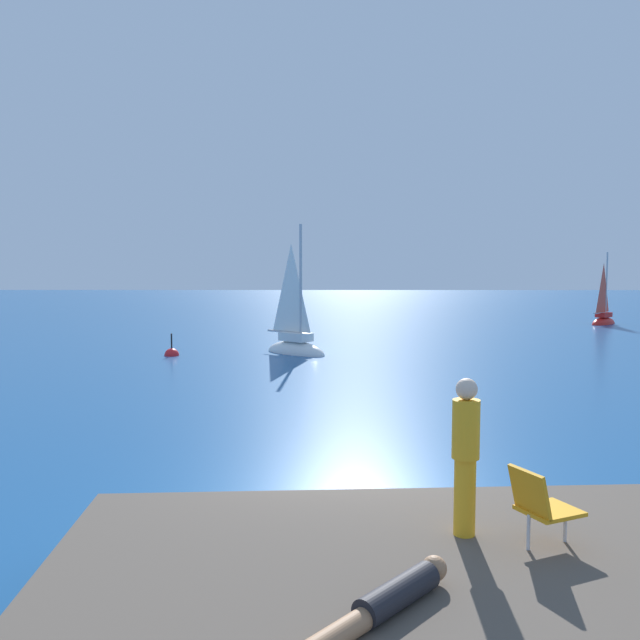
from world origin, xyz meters
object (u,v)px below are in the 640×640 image
Objects in this scene: sailboat_far at (603,320)px; beach_chair at (541,503)px; sailboat_near at (295,346)px; person_standing at (465,452)px; marker_buoy at (172,355)px; person_sunbather at (388,600)px.

sailboat_far is 5.74× the size of beach_chair.
sailboat_far is (17.30, 12.98, -0.05)m from sailboat_near.
marker_buoy is at bearing -1.86° from person_standing.
person_sunbather is 0.87× the size of person_standing.
marker_buoy is at bearing -121.88° from person_sunbather.
sailboat_near is 3.41× the size of person_standing.
sailboat_far is 4.05× the size of marker_buoy.
person_standing is at bearing -69.05° from marker_buoy.
person_standing is at bearing -169.13° from person_sunbather.
sailboat_far is at bearing -47.06° from person_standing.
sailboat_far is 37.69m from person_sunbather.
sailboat_near is at bearing -15.34° from person_standing.
beach_chair is at bearing -67.62° from marker_buoy.
sailboat_near is at bearing 7.51° from marker_buoy.
person_sunbather is 1.99m from person_standing.
sailboat_near reaches higher than person_standing.
sailboat_far is 3.24× the size of person_sunbather.
sailboat_near is at bearing 74.25° from beach_chair.
sailboat_far reaches higher than beach_chair.
beach_chair is at bearing -137.14° from person_standing.
beach_chair is at bearing 169.84° from person_sunbather.
marker_buoy is (-4.72, -0.62, -0.29)m from sailboat_near.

